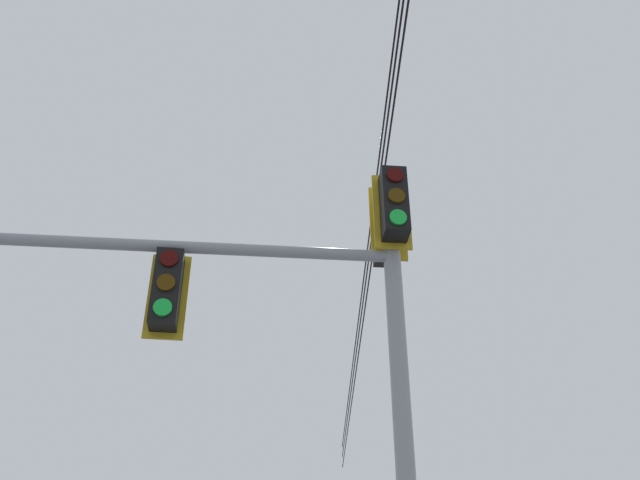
# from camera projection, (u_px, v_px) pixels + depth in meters

# --- Properties ---
(signal_mast_assembly) EXTENTS (2.31, 4.70, 7.19)m
(signal_mast_assembly) POSITION_uv_depth(u_px,v_px,m) (332.00, 335.00, 7.43)
(signal_mast_assembly) COLOR gray
(signal_mast_assembly) RESTS_ON ground
(overhead_wire_span) EXTENTS (24.60, 12.34, 1.36)m
(overhead_wire_span) POSITION_uv_depth(u_px,v_px,m) (377.00, 198.00, 9.98)
(overhead_wire_span) COLOR black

